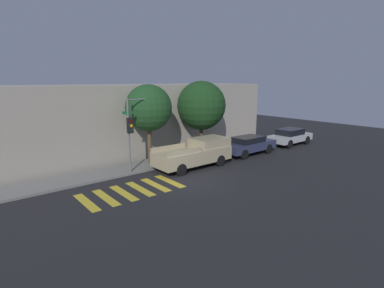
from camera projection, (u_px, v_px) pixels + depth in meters
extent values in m
plane|color=black|center=(191.00, 181.00, 17.08)|extent=(60.00, 60.00, 0.00)
cube|color=slate|center=(151.00, 164.00, 20.35)|extent=(26.00, 2.26, 0.14)
cube|color=#A89E8E|center=(119.00, 120.00, 23.24)|extent=(26.00, 6.00, 5.33)
cube|color=gold|center=(87.00, 202.00, 14.16)|extent=(0.45, 2.60, 0.00)
cube|color=gold|center=(106.00, 197.00, 14.75)|extent=(0.45, 2.60, 0.00)
cube|color=gold|center=(124.00, 193.00, 15.34)|extent=(0.45, 2.60, 0.00)
cube|color=gold|center=(140.00, 189.00, 15.93)|extent=(0.45, 2.60, 0.00)
cube|color=gold|center=(155.00, 185.00, 16.53)|extent=(0.45, 2.60, 0.00)
cube|color=gold|center=(170.00, 181.00, 17.12)|extent=(0.45, 2.60, 0.00)
cylinder|color=slate|center=(129.00, 137.00, 17.97)|extent=(0.12, 0.12, 4.69)
cube|color=black|center=(130.00, 125.00, 17.66)|extent=(0.30, 0.30, 0.90)
cylinder|color=#4C0C0C|center=(131.00, 121.00, 17.49)|extent=(0.18, 0.02, 0.18)
cylinder|color=yellow|center=(131.00, 126.00, 17.54)|extent=(0.18, 0.02, 0.18)
cylinder|color=#0C3819|center=(132.00, 130.00, 17.60)|extent=(0.18, 0.02, 0.18)
cube|color=#19662D|center=(128.00, 113.00, 17.67)|extent=(0.70, 0.02, 0.18)
cylinder|color=slate|center=(140.00, 99.00, 18.02)|extent=(1.64, 0.08, 0.08)
sphere|color=#F9E5B2|center=(151.00, 100.00, 18.55)|extent=(0.36, 0.36, 0.36)
cube|color=tan|center=(193.00, 155.00, 19.66)|extent=(5.33, 1.96, 0.89)
cube|color=tan|center=(209.00, 142.00, 20.41)|extent=(2.40, 1.81, 0.57)
cube|color=tan|center=(168.00, 147.00, 19.36)|extent=(2.66, 0.08, 0.28)
cube|color=tan|center=(185.00, 152.00, 18.06)|extent=(2.66, 0.08, 0.28)
cylinder|color=black|center=(203.00, 155.00, 21.45)|extent=(0.75, 0.22, 0.75)
cylinder|color=black|center=(220.00, 161.00, 20.09)|extent=(0.75, 0.22, 0.75)
cylinder|color=black|center=(164.00, 163.00, 19.40)|extent=(0.75, 0.22, 0.75)
cylinder|color=black|center=(181.00, 170.00, 18.05)|extent=(0.75, 0.22, 0.75)
cube|color=#2D3351|center=(249.00, 146.00, 23.18)|extent=(4.64, 1.73, 0.62)
cube|color=black|center=(248.00, 139.00, 22.99)|extent=(2.41, 1.52, 0.43)
cylinder|color=black|center=(253.00, 146.00, 24.72)|extent=(0.75, 0.22, 0.75)
cylinder|color=black|center=(268.00, 149.00, 23.54)|extent=(0.75, 0.22, 0.75)
cylinder|color=black|center=(229.00, 151.00, 22.94)|extent=(0.75, 0.22, 0.75)
cylinder|color=black|center=(244.00, 154.00, 21.76)|extent=(0.75, 0.22, 0.75)
cube|color=#B7BABF|center=(290.00, 138.00, 26.66)|extent=(4.37, 1.80, 0.57)
cube|color=black|center=(290.00, 132.00, 26.48)|extent=(2.27, 1.58, 0.52)
cylinder|color=black|center=(291.00, 137.00, 28.17)|extent=(0.75, 0.22, 0.75)
cylinder|color=black|center=(307.00, 140.00, 26.94)|extent=(0.75, 0.22, 0.75)
cylinder|color=black|center=(273.00, 141.00, 26.49)|extent=(0.75, 0.22, 0.75)
cylinder|color=black|center=(289.00, 144.00, 25.27)|extent=(0.75, 0.22, 0.75)
cylinder|color=brown|center=(150.00, 145.00, 20.24)|extent=(0.29, 0.29, 2.72)
sphere|color=#1E4721|center=(149.00, 108.00, 19.71)|extent=(3.09, 3.09, 3.09)
cylinder|color=brown|center=(201.00, 139.00, 23.11)|extent=(0.26, 0.26, 2.42)
sphere|color=#193D19|center=(201.00, 105.00, 22.57)|extent=(3.68, 3.68, 3.68)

